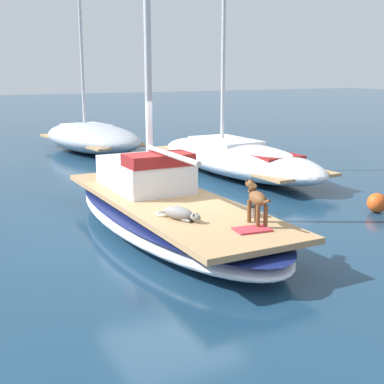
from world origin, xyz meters
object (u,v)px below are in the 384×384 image
Objects in this scene: deck_towel at (252,230)px; moored_boat_starboard_side at (236,157)px; dog_grey at (180,213)px; deck_winch at (253,211)px; moored_boat_far_astern at (92,137)px; coiled_rope at (164,214)px; mooring_buoy at (377,203)px; dog_brown at (257,199)px; sailboat_main at (169,215)px.

deck_towel is 0.07× the size of moored_boat_starboard_side.
dog_grey is 1.25m from deck_winch.
dog_grey is 12.55m from moored_boat_far_astern.
coiled_rope reaches higher than mooring_buoy.
coiled_rope is at bearing -177.08° from mooring_buoy.
dog_brown is at bearing -160.71° from mooring_buoy.
sailboat_main is 2.39m from dog_brown.
dog_brown is 4.53m from mooring_buoy.
sailboat_main is 16.57× the size of mooring_buoy.
sailboat_main is 34.71× the size of deck_winch.
deck_towel is 13.51m from moored_boat_far_astern.
moored_boat_starboard_side is at bearing 60.50° from deck_towel.
mooring_buoy is (4.19, 1.47, -0.86)m from dog_brown.
moored_boat_starboard_side is at bearing 51.62° from dog_grey.
deck_winch is 0.03× the size of moored_boat_starboard_side.
dog_brown reaches higher than sailboat_main.
dog_grey reaches higher than sailboat_main.
moored_boat_starboard_side reaches higher than sailboat_main.
sailboat_main is at bearing 61.68° from coiled_rope.
deck_towel is 4.80m from mooring_buoy.
dog_grey is at bearing -106.99° from sailboat_main.
deck_winch is 0.48× the size of mooring_buoy.
deck_towel is at bearing -82.82° from sailboat_main.
moored_boat_starboard_side is 17.49× the size of mooring_buoy.
dog_grey is 0.42m from coiled_rope.
dog_brown is at bearing -118.88° from moored_boat_starboard_side.
moored_boat_far_astern is 6.90m from moored_boat_starboard_side.
sailboat_main is 2.52m from deck_towel.
moored_boat_starboard_side reaches higher than deck_winch.
dog_brown is at bearing -75.65° from sailboat_main.
deck_towel is (0.74, -1.08, -0.09)m from dog_grey.
mooring_buoy is (5.30, 0.27, -0.46)m from coiled_rope.
dog_grey reaches higher than coiled_rope.
coiled_rope is at bearing 120.13° from deck_towel.
coiled_rope reaches higher than sailboat_main.
coiled_rope is 1.70m from deck_towel.
dog_grey is at bearing 161.17° from deck_winch.
dog_brown is 4.45× the size of deck_winch.
deck_winch is at bearing -119.06° from moored_boat_starboard_side.
coiled_rope is 0.58× the size of deck_towel.
sailboat_main is at bearing 73.01° from dog_grey.
sailboat_main is at bearing 112.75° from deck_winch.
moored_boat_starboard_side is (4.73, 5.97, -0.24)m from dog_grey.
dog_grey is 2.05× the size of mooring_buoy.
moored_boat_far_astern is (1.72, 10.96, 0.24)m from sailboat_main.
moored_boat_far_astern reaches higher than dog_brown.
deck_winch is (0.76, -1.81, 0.42)m from sailboat_main.
deck_winch is at bearing -94.29° from moored_boat_far_astern.
dog_grey is at bearing -172.69° from mooring_buoy.
moored_boat_starboard_side is (4.30, 4.57, 0.19)m from sailboat_main.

